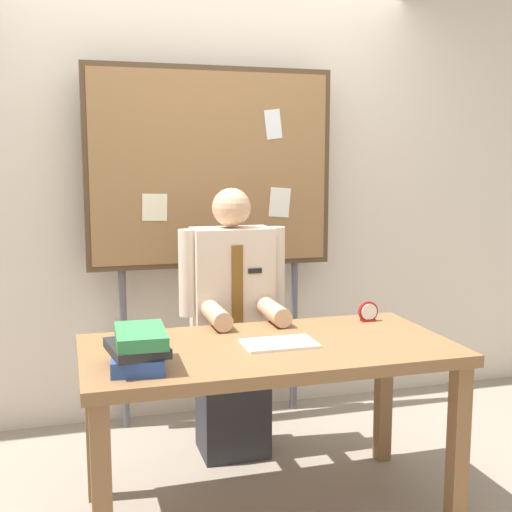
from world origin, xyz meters
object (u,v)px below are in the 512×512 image
(book_stack, at_px, (139,349))
(bulletin_board, at_px, (212,173))
(desk_clock, at_px, (368,312))
(desk, at_px, (268,366))
(open_notebook, at_px, (280,344))
(person, at_px, (233,333))

(book_stack, bearing_deg, bulletin_board, 65.97)
(desk_clock, bearing_deg, desk, -156.46)
(book_stack, relative_size, open_notebook, 1.00)
(book_stack, distance_m, desk_clock, 1.21)
(open_notebook, bearing_deg, desk_clock, 26.87)
(bulletin_board, bearing_deg, book_stack, -114.03)
(open_notebook, relative_size, desk_clock, 3.16)
(book_stack, xyz_separation_m, desk_clock, (1.14, 0.42, -0.03))
(bulletin_board, xyz_separation_m, desk_clock, (0.58, -0.83, -0.66))
(book_stack, bearing_deg, desk, 16.26)
(person, xyz_separation_m, open_notebook, (0.04, -0.64, 0.12))
(bulletin_board, distance_m, open_notebook, 1.31)
(desk_clock, bearing_deg, person, 147.72)
(person, height_order, bulletin_board, bulletin_board)
(bulletin_board, distance_m, book_stack, 1.50)
(person, xyz_separation_m, bulletin_board, (0.00, 0.47, 0.81))
(person, bearing_deg, desk, -90.00)
(person, relative_size, desk_clock, 14.35)
(bulletin_board, relative_size, desk_clock, 21.10)
(desk, distance_m, book_stack, 0.60)
(bulletin_board, bearing_deg, person, -90.02)
(desk, xyz_separation_m, bulletin_board, (0.00, 1.09, 0.79))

